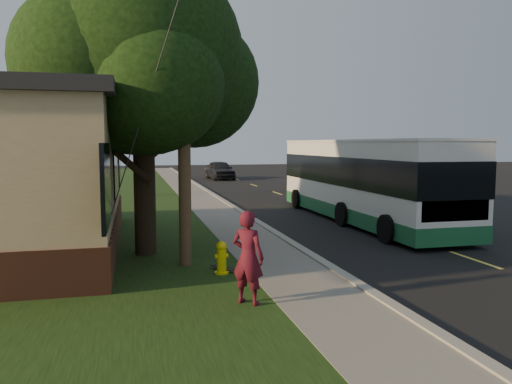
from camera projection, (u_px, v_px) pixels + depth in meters
ground at (329, 270)px, 11.87m from camera, size 120.00×120.00×0.00m
road at (327, 210)px, 22.49m from camera, size 8.00×80.00×0.01m
curb at (241, 212)px, 21.53m from camera, size 0.25×80.00×0.12m
sidewalk at (218, 213)px, 21.29m from camera, size 2.00×80.00×0.08m
grass_verge at (134, 216)px, 20.45m from camera, size 5.00×80.00×0.07m
fire_hydrant at (222, 258)px, 11.21m from camera, size 0.32×0.32×0.74m
utility_pole at (183, 73)px, 11.59m from camera, size 2.86×3.21×9.07m
leafy_tree at (143, 59)px, 12.93m from camera, size 6.30×6.00×7.80m
bare_tree_near at (150, 159)px, 28.21m from camera, size 1.38×1.21×4.31m
bare_tree_far at (151, 156)px, 39.94m from camera, size 1.38×1.21×4.03m
traffic_signal at (189, 142)px, 44.53m from camera, size 0.18×0.22×5.50m
transit_bus at (362, 178)px, 19.16m from camera, size 2.67×11.59×3.14m
skateboarder at (248, 257)px, 9.05m from camera, size 0.74×0.73×1.72m
skateboard_main at (224, 268)px, 11.55m from camera, size 0.53×0.75×0.07m
dumpster at (24, 233)px, 12.75m from camera, size 1.70×1.46×1.32m
distant_car at (220, 170)px, 42.11m from camera, size 2.12×4.74×1.58m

